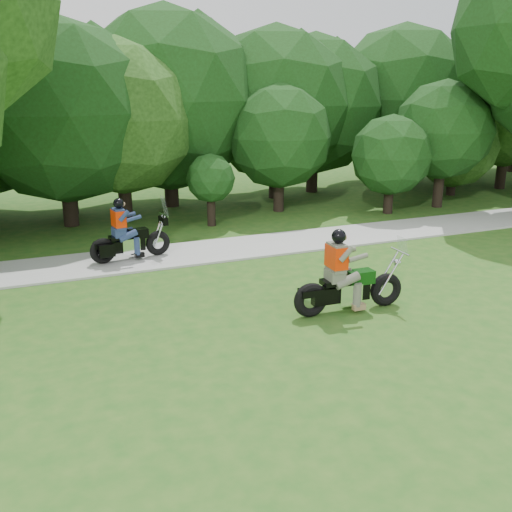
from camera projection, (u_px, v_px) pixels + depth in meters
ground at (498, 353)px, 10.08m from camera, size 100.00×100.00×0.00m
walkway at (297, 241)px, 17.15m from camera, size 60.00×2.20×0.06m
tree_line at (233, 111)px, 22.08m from camera, size 39.97×11.41×7.42m
chopper_motorcycle at (344, 282)px, 11.73m from camera, size 2.51×0.67×1.80m
touring_motorcycle at (125, 238)px, 15.05m from camera, size 2.21×0.85×1.69m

